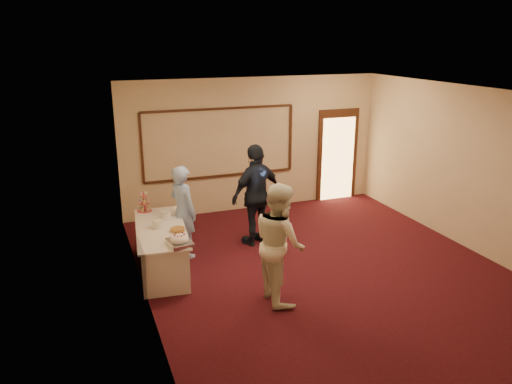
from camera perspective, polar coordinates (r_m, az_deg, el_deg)
floor at (r=8.78m, az=7.71°, el=-8.74°), size 7.00×7.00×0.00m
room_walls at (r=8.10m, az=8.28°, el=4.23°), size 6.04×7.04×3.02m
wall_molding at (r=11.04m, az=-4.15°, el=5.62°), size 3.45×0.04×1.55m
doorway at (r=12.27m, az=9.28°, el=4.15°), size 1.05×0.07×2.20m
buffet_table at (r=8.70m, az=-10.72°, el=-6.34°), size 1.03×2.17×0.77m
pavlova_tray at (r=7.78m, az=-8.72°, el=-5.49°), size 0.38×0.50×0.17m
cupcake_stand at (r=9.36m, az=-12.67°, el=-1.31°), size 0.27×0.27×0.40m
plate_stack_a at (r=8.52m, az=-11.16°, el=-3.60°), size 0.17×0.17×0.14m
plate_stack_b at (r=8.85m, az=-10.32°, el=-2.66°), size 0.20×0.20×0.16m
tart at (r=8.33m, az=-8.95°, el=-4.30°), size 0.28×0.28×0.06m
man at (r=9.01m, az=-8.32°, el=-2.22°), size 0.64×0.73×1.70m
woman at (r=7.45m, az=2.72°, el=-5.81°), size 0.69×0.89×1.83m
guest at (r=9.43m, az=0.08°, el=-0.33°), size 1.24×0.83×1.95m
camera_flash at (r=9.21m, az=0.77°, el=2.22°), size 0.07×0.04×0.05m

